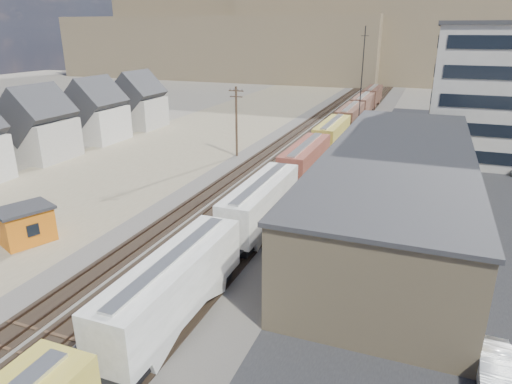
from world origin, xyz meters
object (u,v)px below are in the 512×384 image
(utility_pole_north, at_px, (236,120))
(parked_car_white, at_px, (495,368))
(maintenance_shed, at_px, (26,224))
(freight_train, at_px, (320,145))
(parked_car_blue, at_px, (448,153))

(utility_pole_north, bearing_deg, parked_car_white, -50.41)
(parked_car_white, bearing_deg, maintenance_shed, 174.57)
(maintenance_shed, relative_size, parked_car_white, 1.13)
(freight_train, distance_m, utility_pole_north, 12.56)
(maintenance_shed, distance_m, parked_car_blue, 54.49)
(utility_pole_north, distance_m, parked_car_white, 47.77)
(utility_pole_north, height_order, maintenance_shed, utility_pole_north)
(freight_train, xyz_separation_m, parked_car_blue, (16.29, 10.01, -2.01))
(parked_car_blue, bearing_deg, parked_car_white, -124.92)
(parked_car_white, bearing_deg, parked_car_blue, 93.05)
(utility_pole_north, distance_m, maintenance_shed, 33.33)
(utility_pole_north, relative_size, parked_car_blue, 1.77)
(parked_car_white, relative_size, parked_car_blue, 0.84)
(parked_car_white, bearing_deg, utility_pole_north, 130.52)
(freight_train, distance_m, parked_car_white, 40.60)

